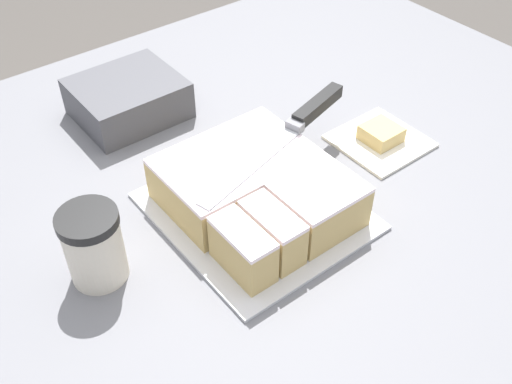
{
  "coord_description": "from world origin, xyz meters",
  "views": [
    {
      "loc": [
        -0.48,
        -0.6,
        1.56
      ],
      "look_at": [
        -0.07,
        -0.07,
        0.95
      ],
      "focal_mm": 42.0,
      "sensor_mm": 36.0,
      "label": 1
    }
  ],
  "objects_px": {
    "knife": "(303,118)",
    "brownie": "(381,134)",
    "cake_board": "(256,211)",
    "coffee_cup": "(94,246)",
    "storage_box": "(128,98)",
    "cake": "(256,191)"
  },
  "relations": [
    {
      "from": "cake_board",
      "to": "storage_box",
      "type": "height_order",
      "value": "storage_box"
    },
    {
      "from": "cake",
      "to": "knife",
      "type": "distance_m",
      "value": 0.15
    },
    {
      "from": "cake_board",
      "to": "knife",
      "type": "height_order",
      "value": "knife"
    },
    {
      "from": "cake_board",
      "to": "coffee_cup",
      "type": "distance_m",
      "value": 0.26
    },
    {
      "from": "knife",
      "to": "brownie",
      "type": "xyz_separation_m",
      "value": [
        0.15,
        -0.05,
        -0.07
      ]
    },
    {
      "from": "brownie",
      "to": "storage_box",
      "type": "bearing_deg",
      "value": 131.33
    },
    {
      "from": "knife",
      "to": "coffee_cup",
      "type": "bearing_deg",
      "value": -12.5
    },
    {
      "from": "knife",
      "to": "storage_box",
      "type": "bearing_deg",
      "value": -76.79
    },
    {
      "from": "cake_board",
      "to": "coffee_cup",
      "type": "xyz_separation_m",
      "value": [
        -0.25,
        0.04,
        0.06
      ]
    },
    {
      "from": "cake_board",
      "to": "coffee_cup",
      "type": "relative_size",
      "value": 2.71
    },
    {
      "from": "cake_board",
      "to": "knife",
      "type": "relative_size",
      "value": 0.89
    },
    {
      "from": "cake",
      "to": "cake_board",
      "type": "bearing_deg",
      "value": -131.93
    },
    {
      "from": "cake",
      "to": "brownie",
      "type": "bearing_deg",
      "value": 0.6
    },
    {
      "from": "storage_box",
      "to": "brownie",
      "type": "bearing_deg",
      "value": -48.67
    },
    {
      "from": "coffee_cup",
      "to": "knife",
      "type": "bearing_deg",
      "value": 2.51
    },
    {
      "from": "cake_board",
      "to": "cake",
      "type": "height_order",
      "value": "cake"
    },
    {
      "from": "cake_board",
      "to": "brownie",
      "type": "height_order",
      "value": "brownie"
    },
    {
      "from": "knife",
      "to": "brownie",
      "type": "bearing_deg",
      "value": 146.83
    },
    {
      "from": "knife",
      "to": "storage_box",
      "type": "relative_size",
      "value": 1.86
    },
    {
      "from": "cake",
      "to": "brownie",
      "type": "distance_m",
      "value": 0.28
    },
    {
      "from": "brownie",
      "to": "knife",
      "type": "bearing_deg",
      "value": 161.83
    },
    {
      "from": "cake_board",
      "to": "cake",
      "type": "xyz_separation_m",
      "value": [
        0.0,
        0.0,
        0.04
      ]
    }
  ]
}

